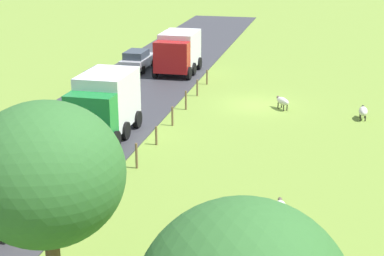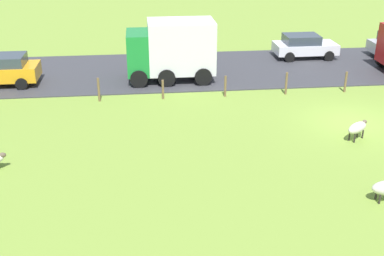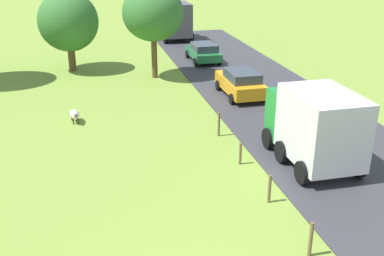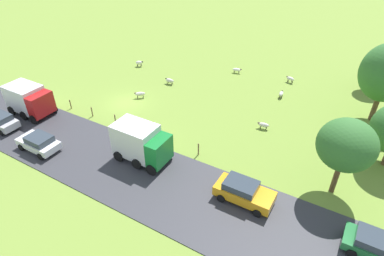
% 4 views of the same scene
% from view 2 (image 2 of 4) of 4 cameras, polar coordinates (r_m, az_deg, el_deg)
% --- Properties ---
extents(ground_plane, '(160.00, 160.00, 0.00)m').
position_cam_2_polar(ground_plane, '(23.82, 18.17, 0.59)').
color(ground_plane, olive).
extents(road_strip, '(8.00, 80.00, 0.06)m').
position_cam_2_polar(road_strip, '(31.65, 11.88, 7.00)').
color(road_strip, '#38383D').
rests_on(road_strip, ground_plane).
extents(sheep_2, '(1.07, 1.23, 0.77)m').
position_cam_2_polar(sheep_2, '(21.91, 18.68, 0.02)').
color(sheep_2, beige).
rests_on(sheep_2, ground_plane).
extents(fence_post_1, '(0.12, 0.12, 1.14)m').
position_cam_2_polar(fence_post_1, '(27.65, 17.43, 5.14)').
color(fence_post_1, brown).
rests_on(fence_post_1, ground_plane).
extents(fence_post_2, '(0.12, 0.12, 1.21)m').
position_cam_2_polar(fence_post_2, '(26.52, 10.90, 5.12)').
color(fence_post_2, brown).
rests_on(fence_post_2, ground_plane).
extents(fence_post_3, '(0.12, 0.12, 1.13)m').
position_cam_2_polar(fence_post_3, '(25.78, 3.89, 4.87)').
color(fence_post_3, brown).
rests_on(fence_post_3, ground_plane).
extents(fence_post_4, '(0.12, 0.12, 1.02)m').
position_cam_2_polar(fence_post_4, '(25.45, -3.41, 4.49)').
color(fence_post_4, brown).
rests_on(fence_post_4, ground_plane).
extents(fence_post_5, '(0.12, 0.12, 1.25)m').
position_cam_2_polar(fence_post_5, '(25.49, -10.79, 4.41)').
color(fence_post_5, brown).
rests_on(fence_post_5, ground_plane).
extents(truck_1, '(2.80, 4.89, 3.36)m').
position_cam_2_polar(truck_1, '(28.02, -2.33, 9.21)').
color(truck_1, '#197F33').
rests_on(truck_1, road_strip).
extents(car_0, '(2.15, 4.04, 1.52)m').
position_cam_2_polar(car_0, '(33.56, 12.90, 9.32)').
color(car_0, silver).
rests_on(car_0, road_strip).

